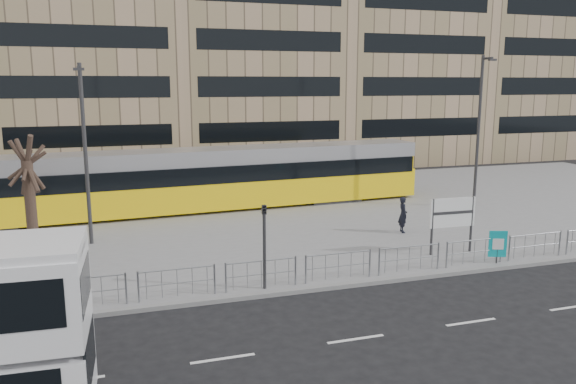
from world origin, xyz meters
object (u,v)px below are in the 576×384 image
object	(u,v)px
ad_panel	(498,244)
lamp_post_west	(85,148)
tram	(175,181)
lamp_post_east	(479,126)
bare_tree	(24,132)
pedestrian	(403,215)
traffic_light_west	(264,236)
station_sign	(452,215)

from	to	relation	value
ad_panel	lamp_post_west	bearing A→B (deg)	172.58
tram	lamp_post_east	bearing A→B (deg)	-16.50
tram	lamp_post_west	size ratio (longest dim) A/B	3.72
lamp_post_west	bare_tree	distance (m)	3.39
tram	lamp_post_east	size ratio (longest dim) A/B	3.43
pedestrian	lamp_post_west	xyz separation A→B (m)	(-14.77, 2.54, 3.57)
traffic_light_west	bare_tree	world-z (taller)	bare_tree
station_sign	lamp_post_west	size ratio (longest dim) A/B	0.30
traffic_light_west	lamp_post_west	size ratio (longest dim) A/B	0.38
lamp_post_east	bare_tree	bearing A→B (deg)	-170.66
traffic_light_west	lamp_post_east	xyz separation A→B (m)	(15.69, 9.47, 2.86)
traffic_light_west	bare_tree	bearing A→B (deg)	147.36
tram	lamp_post_west	distance (m)	7.55
station_sign	lamp_post_east	world-z (taller)	lamp_post_east
tram	station_sign	xyz separation A→B (m)	(10.58, -11.75, -0.09)
station_sign	lamp_post_east	bearing A→B (deg)	50.81
lamp_post_west	traffic_light_west	bearing A→B (deg)	-52.42
ad_panel	bare_tree	distance (m)	19.59
bare_tree	ad_panel	bearing A→B (deg)	-17.23
pedestrian	tram	bearing A→B (deg)	63.38
lamp_post_west	tram	bearing A→B (deg)	50.64
station_sign	bare_tree	distance (m)	17.99
ad_panel	bare_tree	bearing A→B (deg)	-177.88
pedestrian	bare_tree	size ratio (longest dim) A/B	0.25
traffic_light_west	tram	bearing A→B (deg)	98.27
tram	pedestrian	world-z (taller)	tram
traffic_light_west	lamp_post_east	distance (m)	18.55
tram	station_sign	world-z (taller)	tram
tram	traffic_light_west	world-z (taller)	tram
tram	station_sign	distance (m)	15.81
lamp_post_west	lamp_post_east	bearing A→B (deg)	3.86
traffic_light_west	lamp_post_east	world-z (taller)	lamp_post_east
station_sign	bare_tree	bearing A→B (deg)	169.41
station_sign	traffic_light_west	distance (m)	9.07
ad_panel	pedestrian	distance (m)	5.71
bare_tree	pedestrian	bearing A→B (deg)	-0.25
bare_tree	traffic_light_west	bearing A→B (deg)	-33.80
station_sign	ad_panel	world-z (taller)	station_sign
ad_panel	station_sign	bearing A→B (deg)	138.26
tram	pedestrian	distance (m)	13.06
station_sign	bare_tree	world-z (taller)	bare_tree
station_sign	lamp_post_east	size ratio (longest dim) A/B	0.28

